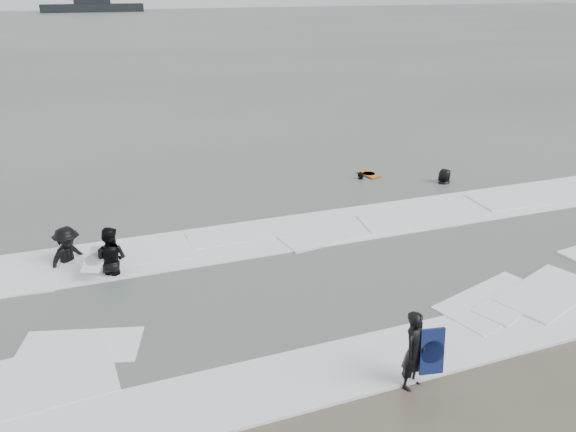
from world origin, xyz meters
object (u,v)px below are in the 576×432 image
object	(u,v)px
surfer_centre	(411,385)
vessel_horizon	(93,7)
surfer_wading	(113,274)
surfer_right_near	(361,180)
surfer_breaker	(70,264)
surfer_right_far	(444,184)

from	to	relation	value
surfer_centre	vessel_horizon	distance (m)	150.08
surfer_wading	surfer_right_near	xyz separation A→B (m)	(9.88, 4.74, 0.00)
surfer_wading	vessel_horizon	size ratio (longest dim) A/B	0.08
surfer_centre	surfer_right_near	bearing A→B (deg)	40.02
surfer_wading	vessel_horizon	xyz separation A→B (m)	(4.10, 143.34, 1.25)
surfer_breaker	surfer_right_far	size ratio (longest dim) A/B	1.11
surfer_right_far	surfer_wading	bearing A→B (deg)	-6.48
surfer_centre	surfer_right_far	world-z (taller)	surfer_right_far
surfer_breaker	surfer_right_far	bearing A→B (deg)	-31.42
surfer_centre	surfer_wading	size ratio (longest dim) A/B	0.87
surfer_breaker	surfer_right_far	distance (m)	14.01
surfer_right_near	surfer_breaker	bearing A→B (deg)	-5.65
surfer_breaker	surfer_right_far	xyz separation A→B (m)	(13.84, 2.18, 0.00)
surfer_centre	surfer_breaker	distance (m)	10.04
surfer_wading	surfer_breaker	world-z (taller)	surfer_breaker
surfer_right_far	vessel_horizon	xyz separation A→B (m)	(-8.63, 140.13, 1.25)
surfer_centre	surfer_breaker	xyz separation A→B (m)	(-6.38, 7.75, 0.00)
surfer_right_far	surfer_right_near	bearing A→B (deg)	-48.84
surfer_centre	surfer_right_far	size ratio (longest dim) A/B	0.95
surfer_wading	vessel_horizon	distance (m)	143.40
surfer_centre	surfer_right_far	distance (m)	12.43
surfer_centre	vessel_horizon	world-z (taller)	vessel_horizon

